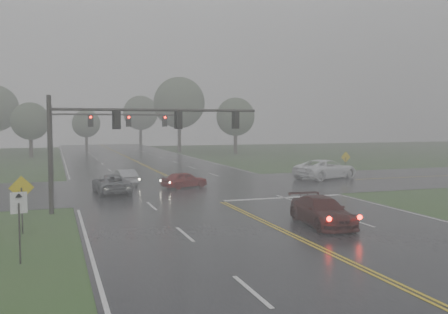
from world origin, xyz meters
name	(u,v)px	position (x,y,z in m)	size (l,w,h in m)	color
ground	(345,261)	(0.00, 0.00, 0.00)	(180.00, 180.00, 0.00)	#2D4E21
main_road	(197,190)	(0.00, 20.00, 0.00)	(18.00, 160.00, 0.02)	black
cross_street	(190,187)	(0.00, 22.00, 0.00)	(120.00, 14.00, 0.02)	black
stop_bar	(284,198)	(4.50, 14.40, 0.00)	(8.50, 0.50, 0.01)	silver
sedan_maroon	(322,226)	(2.34, 5.72, 0.00)	(1.94, 4.77, 1.38)	#350B09
sedan_red	(184,188)	(-0.52, 21.59, 0.00)	(1.47, 3.65, 1.25)	maroon
sedan_silver	(125,185)	(-4.66, 24.68, 0.00)	(1.35, 3.86, 1.27)	#A4A6AB
car_grey	(111,193)	(-6.19, 20.37, 0.00)	(2.23, 4.84, 1.35)	#505257
pickup_white	(326,179)	(12.93, 23.42, 0.00)	(2.86, 6.20, 1.72)	white
signal_gantry_near	(120,130)	(-6.42, 13.36, 4.61)	(12.22, 0.29, 6.54)	black
signal_gantry_far	(92,128)	(-6.70, 30.62, 4.58)	(11.38, 0.33, 6.53)	black
sign_diamond_west	(22,195)	(-11.43, 8.62, 1.79)	(1.10, 0.21, 2.65)	black
sign_arrow_white	(19,214)	(-11.22, 3.41, 1.81)	(0.57, 0.18, 2.58)	black
sign_diamond_east	(346,160)	(15.14, 23.68, 1.61)	(0.99, 0.09, 2.39)	black
tree_nw_a	(30,121)	(-13.10, 61.11, 5.20)	(5.39, 5.39, 7.91)	#342B21
tree_ne_a	(179,103)	(10.10, 66.45, 8.33)	(8.62, 8.62, 12.65)	#342B21
tree_n_mid	(86,124)	(-4.44, 76.82, 4.79)	(4.97, 4.97, 7.29)	#342B21
tree_e_near	(236,117)	(17.49, 59.14, 5.90)	(6.12, 6.12, 8.98)	#342B21
tree_n_far	(140,113)	(7.38, 89.42, 7.00)	(7.25, 7.25, 10.65)	#342B21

